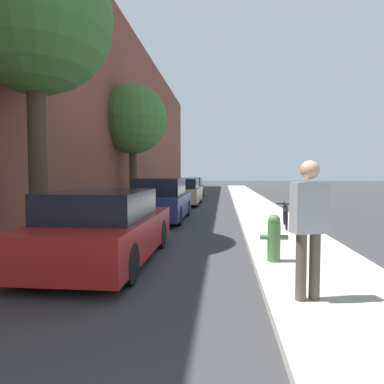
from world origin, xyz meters
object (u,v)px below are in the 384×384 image
parked_car_navy (161,201)px  parked_car_champagne (182,192)px  pedestrian (309,221)px  parked_car_black (190,188)px  fire_hydrant (274,237)px  street_tree_far (133,120)px  street_tree_near (34,17)px  parked_car_red (104,228)px  bicycle (285,214)px

parked_car_navy → parked_car_champagne: bearing=90.0°
pedestrian → parked_car_navy: bearing=97.7°
parked_car_black → pedestrian: bearing=-80.1°
parked_car_navy → fire_hydrant: parked_car_navy is taller
street_tree_far → fire_hydrant: 12.87m
parked_car_navy → street_tree_near: bearing=-118.0°
fire_hydrant → parked_car_red: bearing=177.8°
street_tree_near → pedestrian: bearing=-33.3°
parked_car_champagne → street_tree_near: size_ratio=0.63×
parked_car_champagne → street_tree_far: size_ratio=0.72×
parked_car_red → bicycle: (3.90, 3.71, -0.15)m
parked_car_champagne → street_tree_near: (-2.13, -9.92, 4.52)m
parked_car_navy → parked_car_champagne: 5.90m
street_tree_far → pedestrian: street_tree_far is taller
bicycle → parked_car_black: bearing=113.6°
pedestrian → bicycle: 5.67m
street_tree_near → street_tree_far: 9.38m
street_tree_far → pedestrian: bearing=-66.5°
parked_car_champagne → bicycle: 8.72m
parked_car_red → parked_car_champagne: size_ratio=0.92×
parked_car_navy → bicycle: (3.89, -1.90, -0.21)m
fire_hydrant → pedestrian: bearing=-85.5°
parked_car_champagne → parked_car_black: (-0.08, 5.25, -0.02)m
parked_car_black → bicycle: parked_car_black is taller
parked_car_red → bicycle: parked_car_red is taller
parked_car_champagne → bicycle: (3.89, -7.80, -0.18)m
parked_car_champagne → fire_hydrant: bearing=-75.4°
street_tree_near → street_tree_far: (-0.27, 9.33, -0.85)m
parked_car_black → street_tree_far: bearing=-111.7°
parked_car_red → bicycle: bearing=43.6°
fire_hydrant → bicycle: bearing=77.3°
parked_car_navy → parked_car_black: size_ratio=1.02×
parked_car_red → pedestrian: pedestrian is taller
parked_car_black → bicycle: 13.64m
fire_hydrant → bicycle: size_ratio=0.48×
street_tree_near → parked_car_champagne: bearing=77.9°
parked_car_black → street_tree_near: 15.97m
pedestrian → parked_car_champagne: bearing=88.1°
parked_car_black → fire_hydrant: size_ratio=4.89×
parked_car_champagne → street_tree_near: 11.10m
parked_car_red → street_tree_near: size_ratio=0.58×
parked_car_champagne → fire_hydrant: (3.03, -11.62, -0.11)m
street_tree_near → pedestrian: (5.30, -3.48, -4.10)m
parked_car_navy → street_tree_far: 6.87m
parked_car_navy → street_tree_far: bearing=114.3°
parked_car_red → street_tree_far: size_ratio=0.67×
pedestrian → bicycle: bearing=67.4°
street_tree_near → fire_hydrant: 7.14m
parked_car_navy → parked_car_black: parked_car_navy is taller
parked_car_red → pedestrian: size_ratio=2.40×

